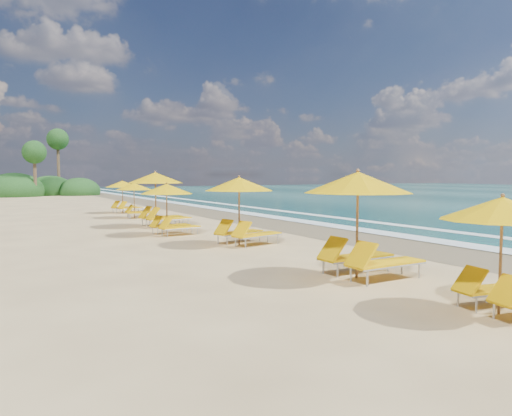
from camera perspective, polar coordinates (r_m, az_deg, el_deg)
The scene contains 10 objects.
ground at distance 18.47m, azimuth -0.00°, elevation -3.72°, with size 160.00×160.00×0.00m, color #D7B77E.
wet_sand at distance 20.73m, azimuth 9.65°, elevation -2.91°, with size 4.00×160.00×0.01m, color olive.
surf_foam at distance 22.53m, azimuth 14.97°, elevation -2.39°, with size 4.00×160.00×0.01m.
station_1 at distance 9.61m, azimuth 27.87°, elevation -4.07°, with size 2.56×2.44×2.16m.
station_2 at distance 11.75m, azimuth 12.73°, elevation -1.03°, with size 2.83×2.62×2.62m.
station_3 at distance 16.86m, azimuth -1.55°, elevation 0.25°, with size 3.04×2.94×2.46m.
station_4 at distance 19.95m, azimuth -10.18°, elevation 0.30°, with size 2.56×2.43×2.17m.
station_5 at distance 23.27m, azimuth -11.42°, elevation 1.49°, with size 2.97×2.76×2.66m.
station_6 at distance 28.23m, azimuth -14.02°, elevation 1.20°, with size 2.43×2.30×2.07m.
station_7 at distance 32.15m, azimuth -15.40°, elevation 1.58°, with size 2.72×2.65×2.14m.
Camera 1 is at (-9.09, -15.89, 2.48)m, focal length 33.51 mm.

